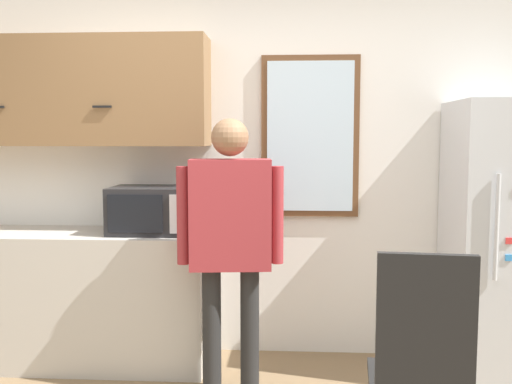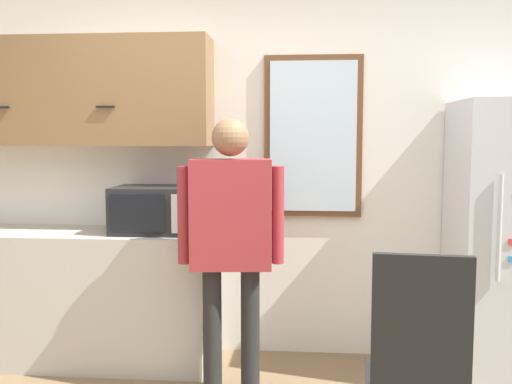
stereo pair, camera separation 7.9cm
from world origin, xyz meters
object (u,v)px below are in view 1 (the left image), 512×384
at_px(microwave, 150,210).
at_px(chair, 421,364).
at_px(refrigerator, 509,241).
at_px(person, 230,229).

relative_size(microwave, chair, 0.47).
relative_size(microwave, refrigerator, 0.28).
distance_m(person, chair, 1.31).
xyz_separation_m(person, refrigerator, (1.70, 0.37, -0.12)).
bearing_deg(person, microwave, 138.01).
bearing_deg(chair, person, -37.49).
height_order(microwave, refrigerator, refrigerator).
xyz_separation_m(microwave, refrigerator, (2.28, -0.06, -0.17)).
bearing_deg(refrigerator, microwave, 178.60).
bearing_deg(microwave, person, -36.48).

